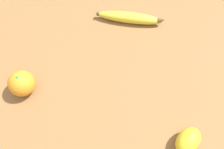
# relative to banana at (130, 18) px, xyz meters

# --- Properties ---
(ground_plane) EXTENTS (3.00, 3.00, 0.00)m
(ground_plane) POSITION_rel_banana_xyz_m (0.08, 0.17, -0.02)
(ground_plane) COLOR olive
(banana) EXTENTS (0.22, 0.08, 0.04)m
(banana) POSITION_rel_banana_xyz_m (0.00, 0.00, 0.00)
(banana) COLOR yellow
(banana) RESTS_ON ground_plane
(orange) EXTENTS (0.07, 0.07, 0.07)m
(orange) POSITION_rel_banana_xyz_m (0.31, 0.22, 0.02)
(orange) COLOR orange
(orange) RESTS_ON ground_plane
(lemon) EXTENTS (0.09, 0.09, 0.05)m
(lemon) POSITION_rel_banana_xyz_m (-0.10, 0.39, 0.01)
(lemon) COLOR yellow
(lemon) RESTS_ON ground_plane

